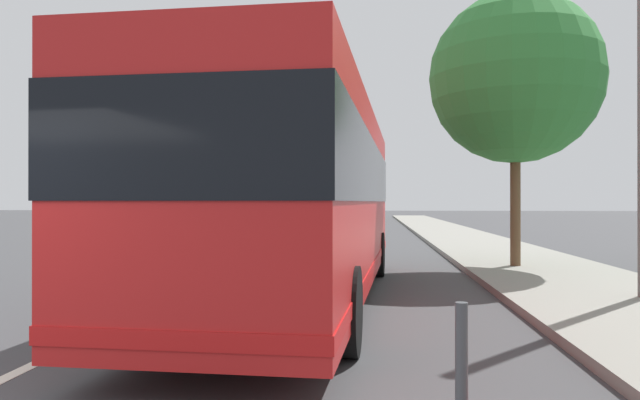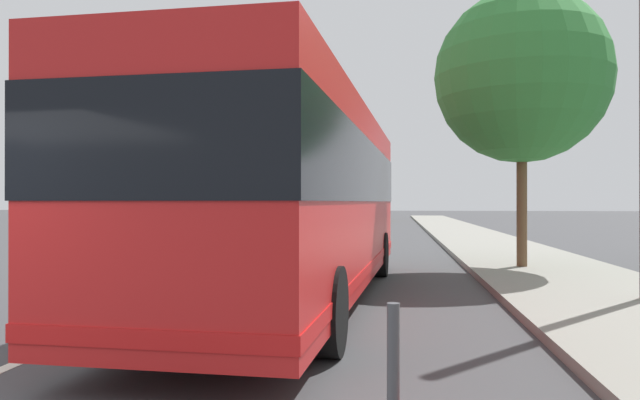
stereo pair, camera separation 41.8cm
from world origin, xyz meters
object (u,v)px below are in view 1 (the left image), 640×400
at_px(car_far_distant, 230,227).
at_px(car_behind_bus, 361,213).
at_px(roadside_tree_mid_block, 515,78).
at_px(coach_bus, 300,194).

relative_size(car_far_distant, car_behind_bus, 1.11).
bearing_deg(car_behind_bus, roadside_tree_mid_block, -168.46).
bearing_deg(car_far_distant, coach_bus, 18.69).
bearing_deg(coach_bus, car_far_distant, 22.13).
relative_size(car_behind_bus, roadside_tree_mid_block, 0.61).
bearing_deg(car_far_distant, car_behind_bus, 171.16).
xyz_separation_m(car_far_distant, roadside_tree_mid_block, (-7.70, -9.00, 3.99)).
xyz_separation_m(coach_bus, car_behind_bus, (41.76, -0.14, -1.12)).
distance_m(coach_bus, car_behind_bus, 41.77).
height_order(coach_bus, car_far_distant, coach_bus).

